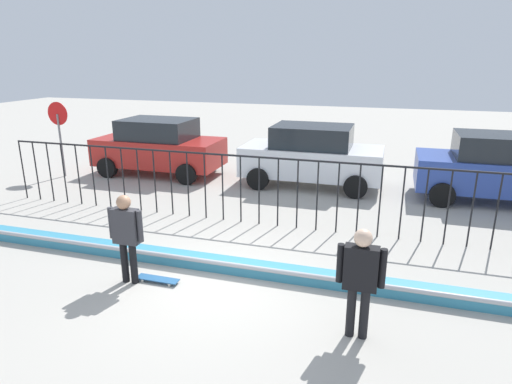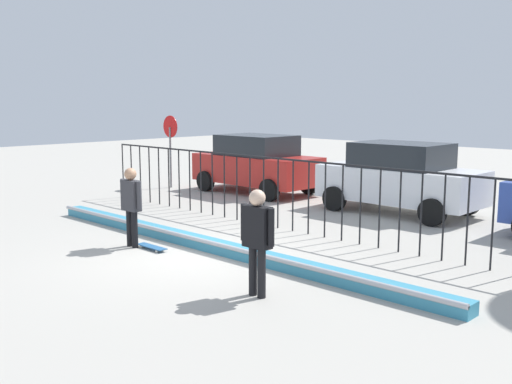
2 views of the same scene
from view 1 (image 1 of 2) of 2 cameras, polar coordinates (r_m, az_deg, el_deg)
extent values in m
plane|color=#ADA89E|center=(8.26, -5.75, -11.35)|extent=(60.00, 60.00, 0.00)
cube|color=teal|center=(8.61, -4.51, -9.24)|extent=(11.00, 0.36, 0.22)
cylinder|color=#B2B2B7|center=(8.41, -4.98, -9.09)|extent=(11.00, 0.09, 0.09)
cylinder|color=black|center=(14.18, -27.85, 2.56)|extent=(0.04, 0.04, 1.68)
cylinder|color=black|center=(13.86, -26.47, 2.46)|extent=(0.04, 0.04, 1.68)
cylinder|color=black|center=(13.55, -25.03, 2.34)|extent=(0.04, 0.04, 1.68)
cylinder|color=black|center=(13.24, -23.52, 2.22)|extent=(0.04, 0.04, 1.68)
cylinder|color=black|center=(12.95, -21.94, 2.09)|extent=(0.04, 0.04, 1.68)
cylinder|color=black|center=(12.67, -20.28, 1.96)|extent=(0.04, 0.04, 1.68)
cylinder|color=black|center=(12.39, -18.56, 1.82)|extent=(0.04, 0.04, 1.68)
cylinder|color=black|center=(12.13, -16.75, 1.66)|extent=(0.04, 0.04, 1.68)
cylinder|color=black|center=(11.88, -14.88, 1.50)|extent=(0.04, 0.04, 1.68)
cylinder|color=black|center=(11.65, -12.92, 1.34)|extent=(0.04, 0.04, 1.68)
cylinder|color=black|center=(11.43, -10.88, 1.16)|extent=(0.04, 0.04, 1.68)
cylinder|color=black|center=(11.22, -8.77, 0.98)|extent=(0.04, 0.04, 1.68)
cylinder|color=black|center=(11.03, -6.58, 0.78)|extent=(0.04, 0.04, 1.68)
cylinder|color=black|center=(10.86, -4.32, 0.58)|extent=(0.04, 0.04, 1.68)
cylinder|color=black|center=(10.70, -2.00, 0.38)|extent=(0.04, 0.04, 1.68)
cylinder|color=black|center=(10.57, 0.40, 0.16)|extent=(0.04, 0.04, 1.68)
cylinder|color=black|center=(10.45, 2.85, -0.06)|extent=(0.04, 0.04, 1.68)
cylinder|color=black|center=(10.35, 5.35, -0.28)|extent=(0.04, 0.04, 1.68)
cylinder|color=black|center=(10.27, 7.90, -0.51)|extent=(0.04, 0.04, 1.68)
cylinder|color=black|center=(10.22, 10.48, -0.74)|extent=(0.04, 0.04, 1.68)
cylinder|color=black|center=(10.18, 13.09, -0.97)|extent=(0.04, 0.04, 1.68)
cylinder|color=black|center=(10.16, 15.70, -1.19)|extent=(0.04, 0.04, 1.68)
cylinder|color=black|center=(10.17, 18.32, -1.42)|extent=(0.04, 0.04, 1.68)
cylinder|color=black|center=(10.20, 20.94, -1.64)|extent=(0.04, 0.04, 1.68)
cylinder|color=black|center=(10.25, 23.53, -1.86)|extent=(0.04, 0.04, 1.68)
cylinder|color=black|center=(10.32, 26.09, -2.07)|extent=(0.04, 0.04, 1.68)
cylinder|color=black|center=(10.41, 28.62, -2.28)|extent=(0.04, 0.04, 1.68)
cube|color=black|center=(10.36, 0.41, 4.52)|extent=(14.00, 0.04, 0.04)
cylinder|color=black|center=(8.38, -16.59, -8.65)|extent=(0.13, 0.13, 0.77)
cylinder|color=black|center=(8.28, -15.51, -8.86)|extent=(0.13, 0.13, 0.77)
cube|color=#333338|center=(8.06, -16.46, -4.25)|extent=(0.47, 0.20, 0.63)
sphere|color=#A87A5B|center=(7.91, -16.73, -1.27)|extent=(0.25, 0.25, 0.25)
cylinder|color=#333338|center=(8.20, -18.14, -3.78)|extent=(0.10, 0.10, 0.57)
cylinder|color=#333338|center=(7.90, -14.75, -4.29)|extent=(0.10, 0.10, 0.57)
cube|color=#26598C|center=(8.35, -12.57, -10.88)|extent=(0.80, 0.20, 0.02)
cylinder|color=silver|center=(8.30, -10.64, -11.19)|extent=(0.05, 0.03, 0.05)
cylinder|color=silver|center=(8.19, -11.13, -11.66)|extent=(0.05, 0.03, 0.05)
cylinder|color=silver|center=(8.55, -13.91, -10.55)|extent=(0.05, 0.03, 0.05)
cylinder|color=silver|center=(8.44, -14.43, -10.99)|extent=(0.05, 0.03, 0.05)
cylinder|color=black|center=(6.76, 12.14, -14.85)|extent=(0.13, 0.13, 0.78)
cylinder|color=black|center=(6.75, 13.77, -15.00)|extent=(0.13, 0.13, 0.78)
cube|color=black|center=(6.41, 13.38, -9.50)|extent=(0.48, 0.20, 0.65)
sphere|color=beige|center=(6.22, 13.67, -5.79)|extent=(0.25, 0.25, 0.25)
cylinder|color=black|center=(6.41, 10.81, -8.98)|extent=(0.10, 0.10, 0.58)
cylinder|color=black|center=(6.39, 16.02, -9.46)|extent=(0.10, 0.10, 0.58)
cube|color=#B2231E|center=(15.59, -12.38, 5.12)|extent=(4.30, 1.90, 0.90)
cube|color=#1E2328|center=(15.45, -12.56, 7.95)|extent=(2.37, 1.71, 0.66)
cylinder|color=black|center=(15.88, -5.98, 3.99)|extent=(0.68, 0.22, 0.68)
cylinder|color=black|center=(14.20, -8.95, 2.29)|extent=(0.68, 0.22, 0.68)
cylinder|color=black|center=(17.21, -15.02, 4.52)|extent=(0.68, 0.22, 0.68)
cylinder|color=black|center=(15.68, -18.64, 3.00)|extent=(0.68, 0.22, 0.68)
cube|color=silver|center=(13.95, 7.17, 4.00)|extent=(4.30, 1.90, 0.90)
cube|color=#1E2328|center=(13.79, 7.29, 7.16)|extent=(2.37, 1.71, 0.66)
cylinder|color=black|center=(14.81, 13.34, 2.65)|extent=(0.68, 0.22, 0.68)
cylinder|color=black|center=(12.98, 12.71, 0.66)|extent=(0.68, 0.22, 0.68)
cylinder|color=black|center=(15.26, 2.32, 3.52)|extent=(0.68, 0.22, 0.68)
cylinder|color=black|center=(13.49, 0.26, 1.71)|extent=(0.68, 0.22, 0.68)
cube|color=#2D479E|center=(13.97, 28.70, 2.02)|extent=(4.30, 1.90, 0.90)
cube|color=#1E2328|center=(13.81, 29.16, 5.14)|extent=(2.37, 1.71, 0.66)
cylinder|color=black|center=(14.76, 22.24, 1.77)|extent=(0.68, 0.22, 0.68)
cylinder|color=black|center=(12.94, 22.87, -0.35)|extent=(0.68, 0.22, 0.68)
cylinder|color=slate|center=(16.24, -23.82, 5.47)|extent=(0.07, 0.07, 2.10)
cylinder|color=red|center=(16.10, -24.23, 9.21)|extent=(0.76, 0.02, 0.76)
camera|label=2|loc=(6.05, 109.74, -14.96)|focal=41.68mm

